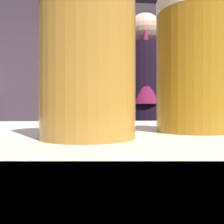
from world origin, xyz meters
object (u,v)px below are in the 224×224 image
object	(u,v)px
mixing_bowl	(98,126)
chefs_knife	(166,130)
pint_glass_near	(88,42)
pint_glass_far	(193,67)
bottle_vinegar	(153,102)
bartender	(145,124)
bottle_hot_sauce	(157,100)

from	to	relation	value
mixing_bowl	chefs_knife	distance (m)	0.58
pint_glass_near	pint_glass_far	world-z (taller)	pint_glass_near
mixing_bowl	bottle_vinegar	world-z (taller)	bottle_vinegar
chefs_knife	pint_glass_near	size ratio (longest dim) A/B	1.56
bartender	mixing_bowl	world-z (taller)	bartender
pint_glass_near	pint_glass_far	xyz separation A→B (m)	(0.11, 0.05, -0.01)
chefs_knife	pint_glass_near	bearing A→B (deg)	-88.79
mixing_bowl	bartender	bearing A→B (deg)	-62.88
bottle_hot_sauce	mixing_bowl	bearing A→B (deg)	-125.69
bottle_hot_sauce	bartender	bearing A→B (deg)	-108.65
pint_glass_far	bottle_hot_sauce	distance (m)	3.17
bartender	bottle_vinegar	xyz separation A→B (m)	(0.51, 1.65, 0.21)
bottle_hot_sauce	pint_glass_far	bearing A→B (deg)	-105.61
bottle_vinegar	mixing_bowl	bearing A→B (deg)	-126.02
bartender	bottle_vinegar	distance (m)	1.74
bartender	pint_glass_near	size ratio (longest dim) A/B	11.10
pint_glass_far	bartender	bearing A→B (deg)	78.87
pint_glass_far	bottle_vinegar	size ratio (longest dim) A/B	0.79
chefs_knife	pint_glass_far	distance (m)	1.76
chefs_knife	pint_glass_near	world-z (taller)	pint_glass_near
bartender	pint_glass_near	xyz separation A→B (m)	(-0.35, -1.30, 0.13)
bottle_hot_sauce	bottle_vinegar	world-z (taller)	bottle_hot_sauce
bottle_vinegar	chefs_knife	bearing A→B (deg)	-100.51
chefs_knife	pint_glass_far	world-z (taller)	pint_glass_far
bottle_hot_sauce	chefs_knife	bearing A→B (deg)	-103.15
bottle_hot_sauce	bottle_vinegar	bearing A→B (deg)	-123.01
chefs_knife	pint_glass_near	xyz separation A→B (m)	(-0.64, -1.71, 0.21)
pint_glass_near	bottle_vinegar	size ratio (longest dim) A/B	0.90
mixing_bowl	pint_glass_near	size ratio (longest dim) A/B	1.36
bartender	chefs_knife	distance (m)	0.50
mixing_bowl	pint_glass_near	world-z (taller)	pint_glass_near
pint_glass_far	bottle_hot_sauce	bearing A→B (deg)	74.39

